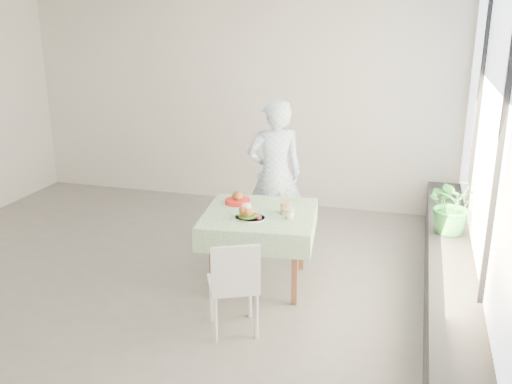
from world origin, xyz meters
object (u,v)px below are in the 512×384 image
(potted_plant, at_px, (453,204))
(cafe_table, at_px, (260,240))
(juice_cup_orange, at_px, (285,207))
(chair_near, at_px, (233,303))
(main_dish, at_px, (248,214))
(chair_far, at_px, (273,228))
(diner, at_px, (275,175))

(potted_plant, bearing_deg, cafe_table, -161.12)
(cafe_table, xyz_separation_m, juice_cup_orange, (0.24, 0.04, 0.35))
(cafe_table, bearing_deg, juice_cup_orange, 9.37)
(chair_near, relative_size, juice_cup_orange, 2.96)
(chair_near, bearing_deg, main_dish, 96.85)
(chair_far, bearing_deg, chair_near, -86.46)
(cafe_table, xyz_separation_m, potted_plant, (1.78, 0.61, 0.33))
(cafe_table, relative_size, potted_plant, 1.98)
(cafe_table, height_order, main_dish, main_dish)
(chair_far, relative_size, diner, 0.49)
(main_dish, relative_size, potted_plant, 0.50)
(cafe_table, distance_m, potted_plant, 1.91)
(chair_far, bearing_deg, cafe_table, -84.75)
(cafe_table, relative_size, diner, 0.68)
(diner, bearing_deg, main_dish, 65.61)
(diner, bearing_deg, cafe_table, 69.32)
(juice_cup_orange, bearing_deg, cafe_table, -170.63)
(cafe_table, distance_m, main_dish, 0.39)
(chair_far, relative_size, main_dish, 2.84)
(potted_plant, bearing_deg, chair_near, -139.08)
(diner, xyz_separation_m, juice_cup_orange, (0.32, -0.89, -0.04))
(chair_far, xyz_separation_m, chair_near, (0.11, -1.75, -0.00))
(chair_near, height_order, juice_cup_orange, juice_cup_orange)
(main_dish, xyz_separation_m, juice_cup_orange, (0.29, 0.24, 0.02))
(cafe_table, distance_m, chair_far, 0.87)
(juice_cup_orange, xyz_separation_m, potted_plant, (1.54, 0.57, -0.02))
(diner, height_order, potted_plant, diner)
(chair_far, xyz_separation_m, juice_cup_orange, (0.32, -0.80, 0.55))
(cafe_table, bearing_deg, main_dish, -105.49)
(chair_far, distance_m, main_dish, 1.17)
(chair_far, height_order, diner, diner)
(chair_far, xyz_separation_m, diner, (-0.01, 0.08, 0.59))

